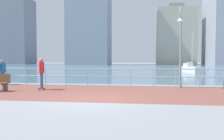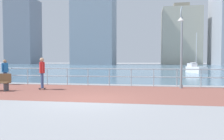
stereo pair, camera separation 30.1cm
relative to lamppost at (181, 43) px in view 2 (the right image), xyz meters
The scene contains 11 objects.
ground 35.90m from the lamppost, 96.91° to the left, with size 220.00×220.00×0.00m, color gray.
brick_paving 5.46m from the lamppost, 154.00° to the right, with size 28.00×5.75×0.01m, color brown.
harbor_water 46.05m from the lamppost, 95.38° to the left, with size 180.00×88.00×0.00m, color slate.
waterfront_railing 4.75m from the lamppost, 169.86° to the left, with size 25.25×0.06×1.12m.
lamppost is the anchor object (origin of this frame).
skateboarder 8.00m from the lamppost, 167.66° to the right, with size 0.39×0.51×1.77m.
bystander 11.46m from the lamppost, behind, with size 0.29×0.56×1.68m.
sailboat_teal 17.90m from the lamppost, 75.53° to the left, with size 2.09×3.90×5.23m.
tower_concrete 80.54m from the lamppost, 81.61° to the left, with size 14.74×10.78×24.09m.
tower_brick 102.04m from the lamppost, 124.99° to the left, with size 12.71×11.54×31.48m.
tower_glass 77.45m from the lamppost, 107.01° to the left, with size 15.67×12.53×49.68m.
Camera 2 is at (2.32, -8.79, 1.62)m, focal length 35.76 mm.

